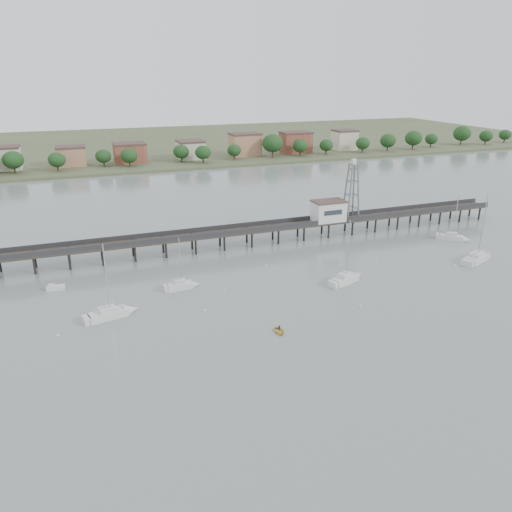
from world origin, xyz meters
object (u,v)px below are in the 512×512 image
Objects in this scene: sailboat_c at (349,278)px; yellow_dinghy at (279,332)px; pier at (236,232)px; white_tender at (55,288)px; sailboat_b at (184,285)px; sailboat_e at (456,238)px; sailboat_a at (116,313)px; lattice_tower at (352,192)px; sailboat_d at (480,257)px.

sailboat_c reaches higher than yellow_dinghy.
white_tender is at bearing -163.73° from pier.
white_tender is 46.43m from yellow_dinghy.
sailboat_c is (32.36, -8.08, -0.02)m from sailboat_b.
pier is 32.15m from sailboat_c.
white_tender is (-94.74, 2.92, -0.23)m from sailboat_e.
sailboat_e is (84.59, 12.69, 0.01)m from sailboat_a.
lattice_tower is 34.51m from sailboat_d.
sailboat_e is at bearing 1.87° from white_tender.
yellow_dinghy is at bearing -67.74° from sailboat_b.
sailboat_b is 0.66× the size of sailboat_d.
lattice_tower is 5.48× the size of yellow_dinghy.
pier is 41.72m from sailboat_a.
sailboat_d reaches higher than sailboat_a.
sailboat_c is 46.12m from sailboat_a.
sailboat_d is at bearing -19.31° from sailboat_c.
sailboat_e is at bearing -34.21° from lattice_tower.
sailboat_a is 85.54m from sailboat_e.
sailboat_e reaches higher than pier.
sailboat_b is at bearing 145.53° from sailboat_c.
sailboat_c is 0.96× the size of sailboat_a.
pier is 32.34m from lattice_tower.
yellow_dinghy is at bearing -131.57° from lattice_tower.
sailboat_e is (38.48, 13.29, 0.01)m from sailboat_c.
sailboat_c is 34.42m from sailboat_d.
white_tender is at bearing -170.60° from lattice_tower.
sailboat_e is at bearing -15.62° from pier.
sailboat_b is 15.65m from sailboat_a.
lattice_tower reaches higher than pier.
sailboat_e is at bearing 49.56° from sailboat_d.
sailboat_b is 0.87× the size of sailboat_e.
pier is at bearing 85.10° from yellow_dinghy.
sailboat_d is 58.08m from yellow_dinghy.
sailboat_c is at bearing 38.00° from yellow_dinghy.
sailboat_d is (17.94, -27.56, -10.47)m from lattice_tower.
sailboat_d is (34.41, 0.69, -0.01)m from sailboat_c.
lattice_tower is 4.42× the size of white_tender.
sailboat_a is at bearing -156.17° from lattice_tower.
sailboat_e is 94.79m from white_tender.
sailboat_d is at bearing -9.38° from sailboat_b.
sailboat_d is at bearing -12.74° from sailboat_a.
yellow_dinghy reaches higher than white_tender.
yellow_dinghy is at bearing -38.07° from white_tender.
lattice_tower reaches higher than yellow_dinghy.
sailboat_e is 66.27m from yellow_dinghy.
sailboat_a reaches higher than yellow_dinghy.
sailboat_a is 18.62m from white_tender.
lattice_tower reaches higher than sailboat_a.
pier is at bearing 19.91° from white_tender.
sailboat_c reaches higher than white_tender.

